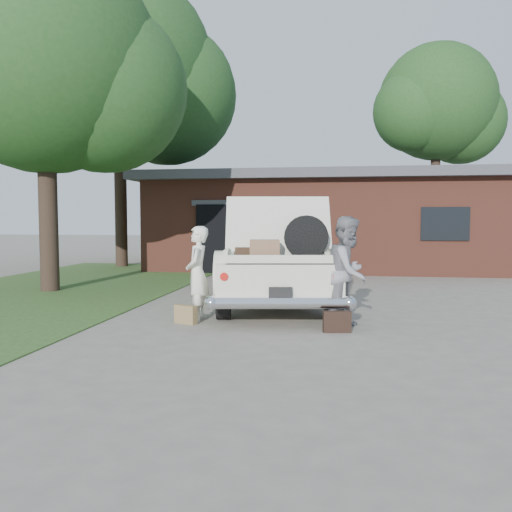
# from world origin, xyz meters

# --- Properties ---
(ground) EXTENTS (90.00, 90.00, 0.00)m
(ground) POSITION_xyz_m (0.00, 0.00, 0.00)
(ground) COLOR gray
(ground) RESTS_ON ground
(grass_strip) EXTENTS (6.00, 16.00, 0.02)m
(grass_strip) POSITION_xyz_m (-5.50, 3.00, 0.01)
(grass_strip) COLOR #2D4C1E
(grass_strip) RESTS_ON ground
(house) EXTENTS (12.80, 7.80, 3.30)m
(house) POSITION_xyz_m (0.98, 11.47, 1.67)
(house) COLOR brown
(house) RESTS_ON ground
(tree_left) EXTENTS (6.21, 5.40, 8.22)m
(tree_left) POSITION_xyz_m (-5.40, 3.26, 5.29)
(tree_left) COLOR #38281E
(tree_left) RESTS_ON ground
(tree_back) EXTENTS (7.87, 6.85, 10.52)m
(tree_back) POSITION_xyz_m (-6.38, 9.92, 6.80)
(tree_back) COLOR #38281E
(tree_back) RESTS_ON ground
(tree_right) EXTENTS (6.19, 5.39, 9.86)m
(tree_right) POSITION_xyz_m (5.85, 17.87, 6.86)
(tree_right) COLOR #38281E
(tree_right) RESTS_ON ground
(sedan) EXTENTS (2.98, 5.84, 2.15)m
(sedan) POSITION_xyz_m (0.13, 2.30, 0.82)
(sedan) COLOR beige
(sedan) RESTS_ON ground
(woman_left) EXTENTS (0.46, 0.64, 1.63)m
(woman_left) POSITION_xyz_m (-0.95, 0.18, 0.82)
(woman_left) COLOR white
(woman_left) RESTS_ON ground
(woman_right) EXTENTS (0.96, 1.07, 1.80)m
(woman_right) POSITION_xyz_m (1.60, -0.04, 0.90)
(woman_right) COLOR gray
(woman_right) RESTS_ON ground
(suitcase_left) EXTENTS (0.42, 0.28, 0.31)m
(suitcase_left) POSITION_xyz_m (-1.08, -0.11, 0.16)
(suitcase_left) COLOR olive
(suitcase_left) RESTS_ON ground
(suitcase_right) EXTENTS (0.45, 0.21, 0.33)m
(suitcase_right) POSITION_xyz_m (1.43, -0.42, 0.17)
(suitcase_right) COLOR black
(suitcase_right) RESTS_ON ground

